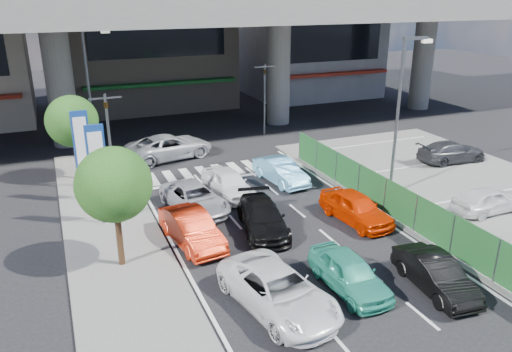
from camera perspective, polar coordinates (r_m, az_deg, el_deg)
name	(u,v)px	position (r m, az deg, el deg)	size (l,w,h in m)	color
ground	(333,280)	(18.96, 8.76, -11.69)	(120.00, 120.00, 0.00)	black
parking_lot	(509,211)	(27.01, 26.95, -3.60)	(12.00, 28.00, 0.06)	#5A5A57
sidewalk_left	(122,265)	(20.25, -15.02, -9.77)	(4.00, 30.00, 0.12)	#5A5A57
fence_run	(432,223)	(22.15, 19.42, -5.10)	(0.16, 22.00, 1.80)	#1C5324
expressway	(174,10)	(36.63, -9.30, 18.23)	(64.00, 14.00, 10.75)	slate
building_center	(145,21)	(47.40, -12.53, 16.92)	(14.00, 10.90, 15.00)	gray
building_east	(309,34)	(51.95, 6.11, 15.88)	(12.00, 10.90, 12.00)	slate
traffic_light_left	(107,119)	(26.38, -16.63, 6.27)	(1.60, 1.24, 5.20)	#595B60
traffic_light_right	(265,82)	(36.03, 0.98, 10.72)	(1.60, 1.24, 5.20)	#595B60
street_lamp_right	(401,104)	(25.73, 16.29, 7.87)	(1.65, 0.22, 8.00)	#595B60
street_lamp_left	(91,83)	(32.07, -18.32, 10.01)	(1.65, 0.22, 8.00)	#595B60
signboard_near	(97,161)	(22.69, -17.69, 1.61)	(0.80, 0.14, 4.70)	#595B60
signboard_far	(82,144)	(25.53, -19.27, 3.48)	(0.80, 0.14, 4.70)	#595B60
tree_near	(114,185)	(18.84, -15.93, -0.97)	(2.80, 2.80, 4.80)	#382314
tree_far	(72,121)	(28.84, -20.28, 5.88)	(2.80, 2.80, 4.80)	#382314
sedan_white_mid_left	(278,291)	(16.95, 2.54, -12.95)	(2.29, 4.97, 1.38)	white
taxi_teal_mid	(349,273)	(18.25, 10.60, -10.80)	(1.54, 3.82, 1.30)	teal
hatch_black_mid_right	(435,274)	(19.01, 19.82, -10.51)	(1.32, 3.77, 1.24)	black
taxi_orange_left	(192,229)	(21.08, -7.38, -5.99)	(1.46, 4.19, 1.38)	red
sedan_black_mid	(263,218)	(22.00, 0.77, -4.77)	(1.80, 4.42, 1.28)	black
taxi_orange_right	(356,208)	(23.31, 11.35, -3.56)	(1.63, 4.05, 1.38)	red
wagon_silver_front_left	(195,198)	(24.21, -7.04, -2.54)	(2.06, 4.48, 1.24)	#ACAEB5
sedan_white_front_mid	(228,183)	(25.79, -3.21, -0.79)	(1.63, 4.05, 1.38)	white
kei_truck_front_right	(281,171)	(27.57, 2.82, 0.58)	(1.40, 4.00, 1.32)	#5EAAD4
crossing_wagon_silver	(170,147)	(32.02, -9.85, 3.33)	(2.53, 5.48, 1.52)	#BABCC2
parked_sedan_white	(488,200)	(26.15, 25.03, -2.48)	(1.48, 3.68, 1.26)	white
parked_sedan_dgrey	(452,152)	(33.04, 21.45, 2.61)	(1.79, 4.40, 1.28)	#313337
traffic_cone	(384,197)	(25.57, 14.47, -2.37)	(0.33, 0.33, 0.65)	#EB450D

